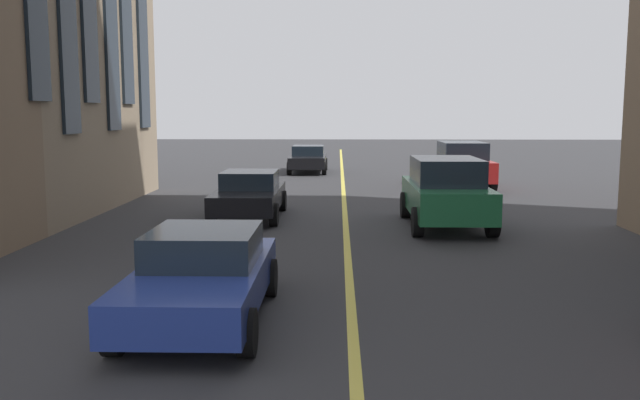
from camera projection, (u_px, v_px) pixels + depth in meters
name	position (u px, v px, depth m)	size (l,w,h in m)	color
lane_centre_line	(347.00, 244.00, 16.16)	(80.00, 0.16, 0.01)	#D8C64C
car_black_far	(249.00, 194.00, 20.09)	(4.40, 1.95, 1.37)	black
car_green_trailing	(446.00, 192.00, 18.47)	(4.70, 2.14, 1.88)	#1E6038
car_black_parked_a	(308.00, 159.00, 35.02)	(4.40, 1.95, 1.37)	black
car_red_mid	(462.00, 164.00, 28.04)	(4.70, 2.14, 1.88)	#B21E1E
car_blue_parked_b	(203.00, 275.00, 10.18)	(4.40, 1.95, 1.37)	navy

